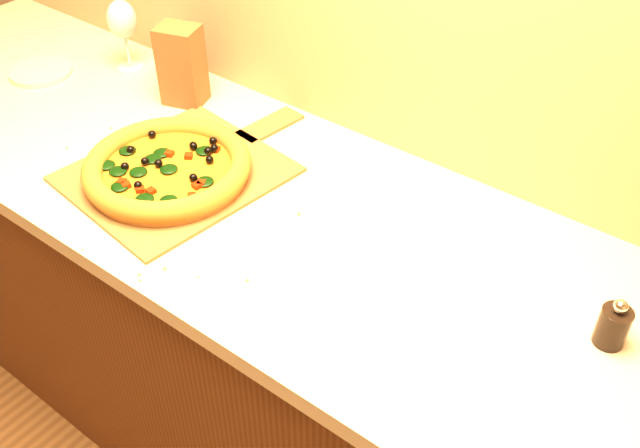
# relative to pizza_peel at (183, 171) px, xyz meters

# --- Properties ---
(cabinet) EXTENTS (2.80, 0.65, 0.86)m
(cabinet) POSITION_rel_pizza_peel_xyz_m (0.32, 0.04, -0.47)
(cabinet) COLOR #49210F
(cabinet) RESTS_ON ground
(countertop) EXTENTS (2.84, 0.68, 0.04)m
(countertop) POSITION_rel_pizza_peel_xyz_m (0.32, 0.04, -0.02)
(countertop) COLOR #BDB194
(countertop) RESTS_ON cabinet
(pizza_peel) EXTENTS (0.43, 0.59, 0.01)m
(pizza_peel) POSITION_rel_pizza_peel_xyz_m (0.00, 0.00, 0.00)
(pizza_peel) COLOR brown
(pizza_peel) RESTS_ON countertop
(pizza) EXTENTS (0.36, 0.36, 0.05)m
(pizza) POSITION_rel_pizza_peel_xyz_m (-0.00, -0.04, 0.03)
(pizza) COLOR #AE652B
(pizza) RESTS_ON pizza_peel
(bottle_cap) EXTENTS (0.04, 0.04, 0.01)m
(bottle_cap) POSITION_rel_pizza_peel_xyz_m (-0.07, -0.07, -0.00)
(bottle_cap) COLOR black
(bottle_cap) RESTS_ON countertop
(pepper_grinder) EXTENTS (0.05, 0.05, 0.10)m
(pepper_grinder) POSITION_rel_pizza_peel_xyz_m (0.91, 0.09, 0.04)
(pepper_grinder) COLOR black
(pepper_grinder) RESTS_ON countertop
(wine_glass) EXTENTS (0.08, 0.08, 0.19)m
(wine_glass) POSITION_rel_pizza_peel_xyz_m (-0.45, 0.25, 0.13)
(wine_glass) COLOR silver
(wine_glass) RESTS_ON countertop
(paper_bag) EXTENTS (0.12, 0.11, 0.20)m
(paper_bag) POSITION_rel_pizza_peel_xyz_m (-0.21, 0.22, 0.09)
(paper_bag) COLOR brown
(paper_bag) RESTS_ON countertop
(dark_jar) EXTENTS (0.08, 0.08, 0.13)m
(dark_jar) POSITION_rel_pizza_peel_xyz_m (-0.29, 0.28, 0.06)
(dark_jar) COLOR black
(dark_jar) RESTS_ON countertop
(side_plate) EXTENTS (0.21, 0.21, 0.01)m
(side_plate) POSITION_rel_pizza_peel_xyz_m (-0.62, 0.08, 0.00)
(side_plate) COLOR beige
(side_plate) RESTS_ON countertop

